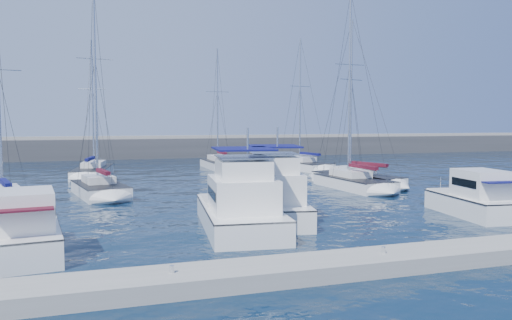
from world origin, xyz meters
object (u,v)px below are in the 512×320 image
object	(u,v)px
sailboat_back_a	(93,172)
sailboat_back_c	(303,165)
motor_yacht_stbd_outer	(475,200)
motor_yacht_stbd_inner	(272,201)
sailboat_mid_b	(100,189)
motor_yacht_port_outer	(23,234)
sailboat_mid_a	(4,204)
sailboat_back_b	(219,164)
motor_yacht_port_inner	(240,208)
sailboat_mid_d	(353,182)
sailboat_mid_e	(357,179)

from	to	relation	value
sailboat_back_a	sailboat_back_c	size ratio (longest dim) A/B	0.92
motor_yacht_stbd_outer	sailboat_back_c	xyz separation A→B (m)	(1.76, 29.60, -0.41)
motor_yacht_stbd_inner	sailboat_mid_b	size ratio (longest dim) A/B	0.53
motor_yacht_port_outer	sailboat_mid_b	size ratio (longest dim) A/B	0.40
motor_yacht_stbd_inner	sailboat_mid_a	size ratio (longest dim) A/B	0.63
motor_yacht_stbd_outer	sailboat_back_b	world-z (taller)	sailboat_back_b
motor_yacht_port_inner	sailboat_back_a	world-z (taller)	sailboat_back_a
motor_yacht_stbd_inner	sailboat_mid_b	world-z (taller)	sailboat_mid_b
sailboat_mid_d	sailboat_back_c	world-z (taller)	sailboat_mid_d
motor_yacht_port_outer	motor_yacht_stbd_outer	size ratio (longest dim) A/B	0.99
motor_yacht_port_outer	sailboat_mid_b	xyz separation A→B (m)	(3.22, 16.64, -0.39)
motor_yacht_stbd_outer	sailboat_mid_a	xyz separation A→B (m)	(-26.77, 10.07, -0.42)
sailboat_mid_e	sailboat_mid_a	bearing A→B (deg)	173.93
sailboat_mid_e	sailboat_back_c	bearing A→B (deg)	69.06
sailboat_mid_b	sailboat_back_b	xyz separation A→B (m)	(14.01, 19.55, -0.03)
motor_yacht_port_outer	motor_yacht_port_inner	bearing A→B (deg)	4.45
sailboat_mid_b	sailboat_back_b	size ratio (longest dim) A/B	1.12
sailboat_mid_e	sailboat_mid_b	bearing A→B (deg)	163.37
sailboat_back_b	sailboat_back_c	distance (m)	10.22
sailboat_back_a	sailboat_mid_d	bearing A→B (deg)	-29.68
sailboat_mid_d	sailboat_back_b	xyz separation A→B (m)	(-6.24, 21.66, -0.02)
motor_yacht_stbd_outer	motor_yacht_stbd_inner	bearing A→B (deg)	175.90
motor_yacht_stbd_outer	sailboat_mid_a	size ratio (longest dim) A/B	0.48
motor_yacht_port_inner	sailboat_back_c	xyz separation A→B (m)	(16.05, 29.04, -0.60)
motor_yacht_port_outer	motor_yacht_port_inner	world-z (taller)	motor_yacht_port_inner
motor_yacht_stbd_inner	sailboat_back_c	bearing A→B (deg)	75.57
motor_yacht_port_outer	motor_yacht_stbd_outer	bearing A→B (deg)	-3.42
sailboat_mid_e	sailboat_back_a	distance (m)	26.47
motor_yacht_stbd_outer	sailboat_back_b	xyz separation A→B (m)	(-7.04, 34.79, -0.42)
sailboat_mid_e	sailboat_back_c	world-z (taller)	sailboat_back_c
sailboat_mid_a	sailboat_mid_e	xyz separation A→B (m)	(27.54, 5.29, -0.00)
sailboat_mid_d	sailboat_back_b	world-z (taller)	sailboat_mid_d
sailboat_back_c	sailboat_mid_d	bearing A→B (deg)	-109.83
motor_yacht_stbd_inner	sailboat_back_c	distance (m)	30.37
sailboat_back_a	sailboat_back_b	distance (m)	15.46
motor_yacht_stbd_inner	sailboat_mid_d	bearing A→B (deg)	56.20
sailboat_mid_e	sailboat_back_a	world-z (taller)	sailboat_mid_e
motor_yacht_port_inner	sailboat_mid_d	xyz separation A→B (m)	(13.49, 12.57, -0.59)
sailboat_back_c	sailboat_mid_b	bearing A→B (deg)	-158.78
motor_yacht_port_inner	sailboat_mid_d	size ratio (longest dim) A/B	0.57
sailboat_mid_a	sailboat_mid_e	world-z (taller)	sailboat_mid_e
sailboat_mid_b	sailboat_back_c	size ratio (longest dim) A/B	1.06
sailboat_mid_b	sailboat_mid_e	size ratio (longest dim) A/B	1.11
sailboat_mid_e	sailboat_back_c	size ratio (longest dim) A/B	0.96
sailboat_back_a	sailboat_mid_a	bearing A→B (deg)	-96.33
sailboat_mid_e	sailboat_back_b	world-z (taller)	sailboat_mid_e
sailboat_mid_b	sailboat_back_a	size ratio (longest dim) A/B	1.16
motor_yacht_stbd_outer	sailboat_mid_d	world-z (taller)	sailboat_mid_d
motor_yacht_port_outer	sailboat_mid_a	distance (m)	11.75
motor_yacht_stbd_inner	motor_yacht_stbd_outer	world-z (taller)	motor_yacht_stbd_inner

